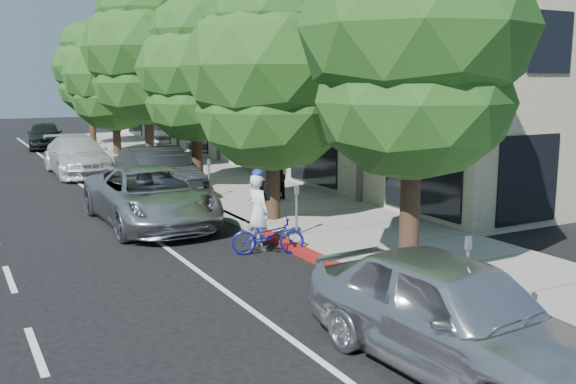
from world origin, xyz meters
TOP-DOWN VIEW (x-y plane):
  - ground at (0.00, 0.00)m, footprint 120.00×120.00m
  - sidewalk at (2.30, 8.00)m, footprint 4.60×56.00m
  - curb at (0.00, 8.00)m, footprint 0.30×56.00m
  - curb_red_segment at (0.00, 1.00)m, footprint 0.32×4.00m
  - storefront_building at (9.60, 18.00)m, footprint 10.00×36.00m
  - street_tree_0 at (0.90, -2.00)m, footprint 4.60×4.60m
  - street_tree_1 at (0.90, 4.00)m, footprint 5.01×5.01m
  - street_tree_2 at (0.90, 10.00)m, footprint 4.23×4.23m
  - street_tree_3 at (0.90, 16.00)m, footprint 5.55×5.55m
  - street_tree_4 at (0.90, 22.00)m, footprint 5.26×5.26m
  - street_tree_5 at (0.90, 28.00)m, footprint 4.41×4.41m
  - cyclist at (-0.70, 1.65)m, footprint 0.59×0.76m
  - bicycle at (-0.68, 1.18)m, footprint 1.80×1.19m
  - silver_suv at (-2.20, 5.50)m, footprint 2.70×5.79m
  - dark_sedan at (-0.70, 9.62)m, footprint 1.84×5.15m
  - white_pickup at (-2.14, 16.33)m, footprint 2.30×5.56m
  - dark_suv_far at (-1.85, 27.96)m, footprint 2.40×4.82m
  - near_car_a at (-1.14, -5.50)m, footprint 2.32×5.04m
  - pedestrian at (2.24, 6.41)m, footprint 1.00×0.96m

SIDE VIEW (x-z plane):
  - ground at x=0.00m, z-range 0.00..0.00m
  - sidewalk at x=2.30m, z-range 0.00..0.15m
  - curb at x=0.00m, z-range 0.00..0.15m
  - curb_red_segment at x=0.00m, z-range 0.00..0.15m
  - bicycle at x=-0.68m, z-range 0.00..0.89m
  - dark_suv_far at x=-1.85m, z-range 0.00..1.58m
  - silver_suv at x=-2.20m, z-range 0.00..1.61m
  - white_pickup at x=-2.14m, z-range 0.00..1.61m
  - near_car_a at x=-1.14m, z-range 0.00..1.67m
  - dark_sedan at x=-0.70m, z-range 0.00..1.69m
  - cyclist at x=-0.70m, z-range 0.00..1.84m
  - pedestrian at x=2.24m, z-range 0.15..1.77m
  - storefront_building at x=9.60m, z-range 0.00..7.00m
  - street_tree_4 at x=0.90m, z-range 0.63..7.75m
  - street_tree_1 at x=0.90m, z-range 0.70..7.88m
  - street_tree_2 at x=0.90m, z-range 0.83..7.81m
  - street_tree_5 at x=0.90m, z-range 0.91..8.38m
  - street_tree_0 at x=0.90m, z-range 0.96..8.77m
  - street_tree_3 at x=0.90m, z-range 0.94..9.53m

